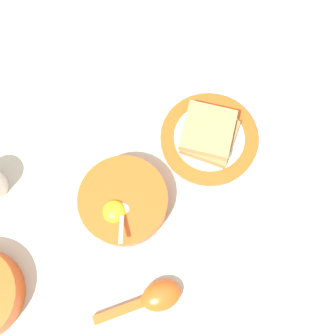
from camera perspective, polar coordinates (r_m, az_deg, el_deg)
The scene contains 5 objects.
ground_plane at distance 0.79m, azimuth -13.91°, elevation -4.24°, with size 3.00×3.00×0.00m, color beige.
egg_bowl at distance 0.74m, azimuth -6.47°, elevation -4.82°, with size 0.17×0.17×0.08m.
toast_plate at distance 0.79m, azimuth 5.98°, elevation 4.30°, with size 0.20×0.20×0.01m.
toast_sandwich at distance 0.77m, azimuth 5.97°, elevation 4.97°, with size 0.11×0.11×0.04m.
soup_spoon at distance 0.73m, azimuth -1.98°, elevation -18.35°, with size 0.16×0.11×0.03m.
Camera 1 is at (0.22, -0.11, 0.75)m, focal length 42.00 mm.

